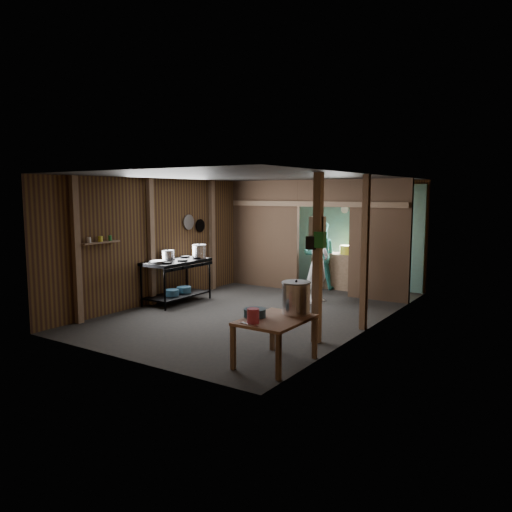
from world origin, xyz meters
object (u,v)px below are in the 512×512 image
Objects in this scene: stove_pot_large at (199,252)px; cook at (318,262)px; gas_range at (177,281)px; yellow_tub at (348,250)px; stock_pot at (296,299)px; prep_table at (275,341)px; pink_bucket at (253,316)px.

cook is (2.29, 1.11, -0.19)m from stove_pot_large.
gas_range is 4.05× the size of yellow_tub.
stock_pot reaches higher than yellow_tub.
gas_range is 3.00m from cook.
prep_table is 0.55m from pink_bucket.
prep_table is 5.54× the size of pink_bucket.
stove_pot_large is at bearing 116.75° from cook.
stove_pot_large reaches higher than yellow_tub.
cook is at bearing 108.29° from prep_table.
cook is (2.46, 1.66, 0.40)m from gas_range.
stock_pot is 3.65m from cook.
stove_pot_large is at bearing 143.11° from prep_table.
stove_pot_large reaches higher than pink_bucket.
stove_pot_large is (-3.54, 2.66, 0.72)m from prep_table.
prep_table is at bearing -36.89° from stove_pot_large.
gas_range is 4.27m from prep_table.
stock_pot is at bearing -32.01° from stove_pot_large.
yellow_tub is at bearing 2.69° from cook.
yellow_tub is (-1.40, 5.07, 0.11)m from stock_pot.
prep_table is (3.71, -2.11, -0.14)m from gas_range.
stove_pot_large is 3.58m from yellow_tub.
stock_pot is 0.77m from pink_bucket.
stock_pot is at bearing -74.52° from yellow_tub.
yellow_tub is (-1.17, 5.80, 0.23)m from pink_bucket.
stock_pot is 0.28× the size of cook.
gas_range reaches higher than pink_bucket.
cook reaches higher than gas_range.
stock_pot reaches higher than gas_range.
pink_bucket is at bearing -34.47° from gas_range.
stock_pot is at bearing -24.42° from gas_range.
stove_pot_large is 4.57m from pink_bucket.
stock_pot is 5.26m from yellow_tub.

